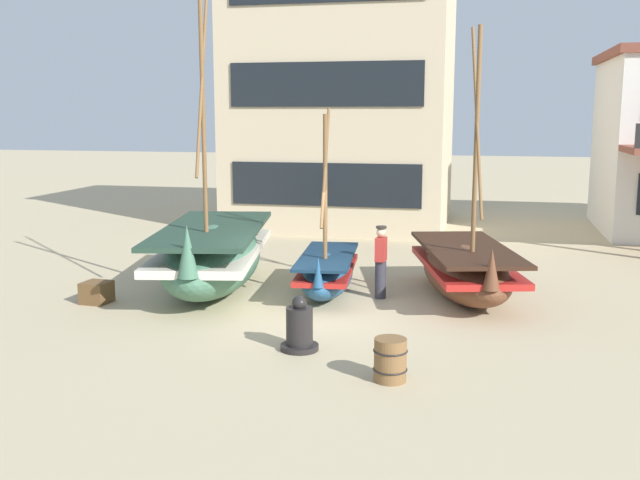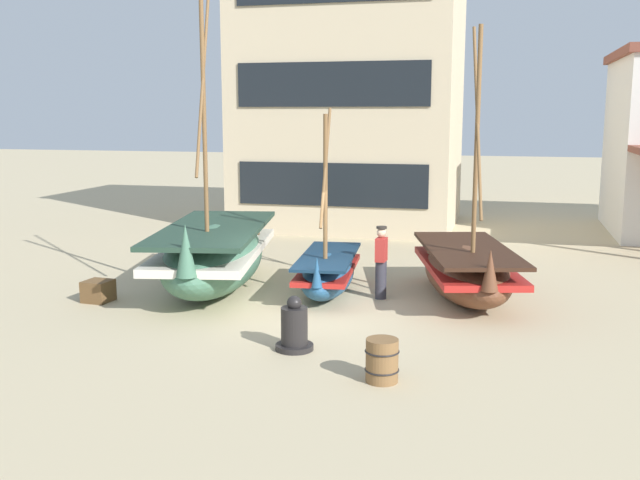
# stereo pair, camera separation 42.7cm
# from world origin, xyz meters

# --- Properties ---
(ground_plane) EXTENTS (120.00, 120.00, 0.00)m
(ground_plane) POSITION_xyz_m (0.00, 0.00, 0.00)
(ground_plane) COLOR tan
(fishing_boat_near_left) EXTENTS (1.56, 3.68, 4.34)m
(fishing_boat_near_left) POSITION_xyz_m (0.03, 1.64, 0.53)
(fishing_boat_near_left) COLOR #23517A
(fishing_boat_near_left) RESTS_ON ground
(fishing_boat_centre_large) EXTENTS (3.25, 6.03, 7.17)m
(fishing_boat_centre_large) POSITION_xyz_m (-2.73, 1.38, 0.85)
(fishing_boat_centre_large) COLOR #427056
(fishing_boat_centre_large) RESTS_ON ground
(fishing_boat_far_right) EXTENTS (2.91, 4.86, 6.08)m
(fishing_boat_far_right) POSITION_xyz_m (3.22, 1.97, 0.67)
(fishing_boat_far_right) COLOR brown
(fishing_boat_far_right) RESTS_ON ground
(fisherman_by_hull) EXTENTS (0.26, 0.37, 1.68)m
(fisherman_by_hull) POSITION_xyz_m (1.31, 1.50, 0.83)
(fisherman_by_hull) COLOR #33333D
(fisherman_by_hull) RESTS_ON ground
(capstan_winch) EXTENTS (0.69, 0.69, 1.00)m
(capstan_winch) POSITION_xyz_m (0.42, -2.53, 0.39)
(capstan_winch) COLOR black
(capstan_winch) RESTS_ON ground
(wooden_barrel) EXTENTS (0.56, 0.56, 0.70)m
(wooden_barrel) POSITION_xyz_m (2.22, -3.72, 0.35)
(wooden_barrel) COLOR brown
(wooden_barrel) RESTS_ON ground
(cargo_crate) EXTENTS (0.62, 0.62, 0.48)m
(cargo_crate) POSITION_xyz_m (-4.86, -0.32, 0.24)
(cargo_crate) COLOR brown
(cargo_crate) RESTS_ON ground
(harbor_building_main) EXTENTS (8.10, 7.02, 10.27)m
(harbor_building_main) POSITION_xyz_m (-1.71, 12.70, 5.15)
(harbor_building_main) COLOR beige
(harbor_building_main) RESTS_ON ground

